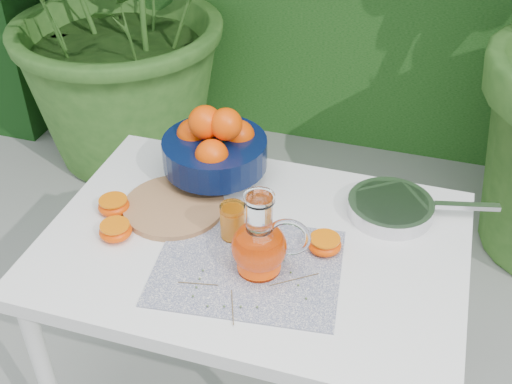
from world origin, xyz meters
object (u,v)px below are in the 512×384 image
(fruit_bowl, at_px, (215,146))
(juice_pitcher, at_px, (260,245))
(saute_pan, at_px, (392,207))
(cutting_board, at_px, (174,207))
(white_table, at_px, (254,265))

(fruit_bowl, height_order, juice_pitcher, fruit_bowl)
(saute_pan, bearing_deg, cutting_board, -164.90)
(white_table, relative_size, juice_pitcher, 4.88)
(white_table, bearing_deg, cutting_board, 166.16)
(white_table, height_order, cutting_board, cutting_board)
(cutting_board, bearing_deg, juice_pitcher, -28.50)
(cutting_board, relative_size, fruit_bowl, 0.77)
(cutting_board, relative_size, saute_pan, 0.66)
(white_table, height_order, saute_pan, saute_pan)
(fruit_bowl, bearing_deg, cutting_board, -108.40)
(fruit_bowl, xyz_separation_m, saute_pan, (0.47, -0.02, -0.08))
(fruit_bowl, relative_size, juice_pitcher, 1.64)
(cutting_board, xyz_separation_m, saute_pan, (0.53, 0.14, 0.01))
(cutting_board, distance_m, saute_pan, 0.55)
(cutting_board, distance_m, fruit_bowl, 0.20)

